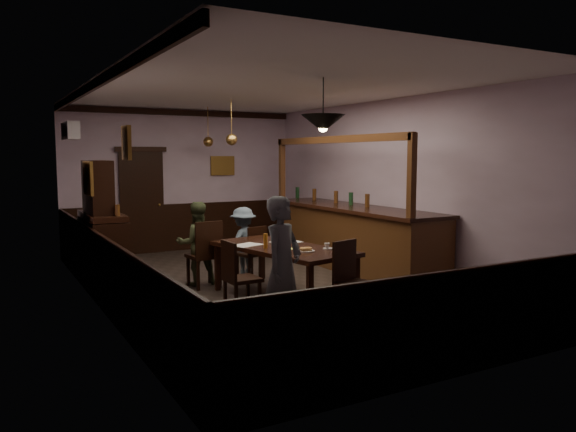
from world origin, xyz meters
TOP-DOWN VIEW (x-y plane):
  - room at (0.00, 0.00)m, footprint 5.01×8.01m
  - dining_table at (-0.13, -0.72)m, footprint 1.43×2.36m
  - chair_far_left at (-0.84, 0.42)m, footprint 0.48×0.48m
  - chair_far_right at (0.05, 0.62)m, footprint 0.46×0.46m
  - chair_near at (0.13, -2.02)m, footprint 0.52×0.52m
  - chair_side at (-1.00, -1.09)m, footprint 0.42×0.42m
  - person_standing at (-0.91, -2.16)m, footprint 0.69×0.62m
  - person_seated_left at (-0.89, 0.70)m, footprint 0.68×0.55m
  - person_seated_right at (-0.01, 0.89)m, footprint 0.86×0.67m
  - newspaper_left at (-0.53, -0.40)m, footprint 0.50×0.42m
  - newspaper_right at (0.09, -0.43)m, footprint 0.45×0.34m
  - napkin at (-0.14, -0.97)m, footprint 0.18×0.18m
  - saucer at (0.31, -1.22)m, footprint 0.15×0.15m
  - coffee_cup at (0.28, -1.23)m, footprint 0.09×0.09m
  - pastry_plate at (-0.06, -1.25)m, footprint 0.22×0.22m
  - pastry_ring_a at (-0.09, -1.25)m, footprint 0.13×0.13m
  - pastry_ring_b at (-0.04, -1.25)m, footprint 0.13×0.13m
  - soda_can at (-0.05, -0.77)m, footprint 0.07×0.07m
  - beer_glass at (-0.41, -0.74)m, footprint 0.06×0.06m
  - water_glass at (-0.03, -0.67)m, footprint 0.06×0.06m
  - pepper_mill at (-0.36, -1.51)m, footprint 0.04×0.04m
  - sideboard at (-2.21, 1.26)m, footprint 0.53×1.47m
  - bar_counter at (1.99, 0.59)m, footprint 0.98×4.20m
  - door_back at (-0.90, 3.95)m, footprint 0.90×0.06m
  - ac_unit at (-2.38, 2.90)m, footprint 0.20×0.85m
  - picture_left_small at (-2.46, -1.60)m, footprint 0.04×0.28m
  - picture_left_large at (-2.46, 0.80)m, footprint 0.04×0.62m
  - picture_back at (0.90, 3.96)m, footprint 0.55×0.04m
  - pendant_iron at (0.03, -1.51)m, footprint 0.56×0.56m
  - pendant_brass_mid at (0.10, 1.59)m, footprint 0.20×0.20m
  - pendant_brass_far at (0.30, 3.25)m, footprint 0.20×0.20m

SIDE VIEW (x-z plane):
  - chair_far_right at x=0.05m, z-range 0.04..0.92m
  - chair_side at x=-1.00m, z-range 0.04..0.99m
  - chair_near at x=0.13m, z-range 0.05..1.02m
  - chair_far_left at x=-0.84m, z-range 0.05..1.08m
  - person_seated_right at x=-0.01m, z-range 0.00..1.17m
  - bar_counter at x=1.99m, z-range -0.58..1.78m
  - person_seated_left at x=-0.89m, z-range 0.00..1.31m
  - dining_table at x=-0.13m, z-range 0.31..1.06m
  - napkin at x=-0.14m, z-range 0.75..0.75m
  - newspaper_left at x=-0.53m, z-range 0.75..0.76m
  - newspaper_right at x=0.09m, z-range 0.75..0.76m
  - saucer at x=0.31m, z-range 0.75..0.76m
  - pastry_plate at x=-0.06m, z-range 0.75..0.76m
  - sideboard at x=-2.21m, z-range -0.19..1.75m
  - pastry_ring_a at x=-0.09m, z-range 0.77..0.81m
  - pastry_ring_b at x=-0.04m, z-range 0.77..0.81m
  - person_standing at x=-0.91m, z-range 0.00..1.58m
  - coffee_cup at x=0.28m, z-range 0.76..0.84m
  - soda_can at x=-0.05m, z-range 0.75..0.87m
  - pepper_mill at x=-0.36m, z-range 0.75..0.89m
  - water_glass at x=-0.03m, z-range 0.75..0.90m
  - beer_glass at x=-0.41m, z-range 0.75..0.95m
  - door_back at x=-0.90m, z-range 0.00..2.10m
  - room at x=0.00m, z-range -0.01..3.01m
  - picture_left_large at x=-2.46m, z-range 1.46..1.94m
  - picture_back at x=0.90m, z-range 1.59..2.01m
  - picture_left_small at x=-2.46m, z-range 1.97..2.33m
  - pendant_brass_mid at x=0.10m, z-range 1.89..2.70m
  - pendant_brass_far at x=0.30m, z-range 1.89..2.70m
  - pendant_iron at x=0.03m, z-range 2.08..2.77m
  - ac_unit at x=-2.38m, z-range 2.30..2.60m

